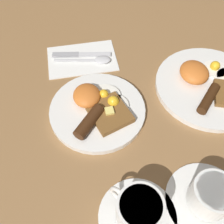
# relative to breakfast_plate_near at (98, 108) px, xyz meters

# --- Properties ---
(ground_plane) EXTENTS (3.00, 3.00, 0.00)m
(ground_plane) POSITION_rel_breakfast_plate_near_xyz_m (0.00, -0.00, -0.01)
(ground_plane) COLOR olive
(breakfast_plate_near) EXTENTS (0.23, 0.23, 0.05)m
(breakfast_plate_near) POSITION_rel_breakfast_plate_near_xyz_m (0.00, 0.00, 0.00)
(breakfast_plate_near) COLOR white
(breakfast_plate_near) RESTS_ON ground_plane
(breakfast_plate_far) EXTENTS (0.28, 0.28, 0.05)m
(breakfast_plate_far) POSITION_rel_breakfast_plate_near_xyz_m (-0.04, 0.29, -0.00)
(breakfast_plate_far) COLOR white
(breakfast_plate_far) RESTS_ON ground_plane
(teacup_near) EXTENTS (0.15, 0.15, 0.08)m
(teacup_near) POSITION_rel_breakfast_plate_near_xyz_m (0.26, 0.05, 0.02)
(teacup_near) COLOR white
(teacup_near) RESTS_ON ground_plane
(teacup_far) EXTENTS (0.16, 0.16, 0.07)m
(teacup_far) POSITION_rel_breakfast_plate_near_xyz_m (0.25, 0.19, 0.01)
(teacup_far) COLOR white
(teacup_far) RESTS_ON ground_plane
(napkin) EXTENTS (0.14, 0.20, 0.01)m
(napkin) POSITION_rel_breakfast_plate_near_xyz_m (-0.19, -0.02, -0.01)
(napkin) COLOR white
(napkin) RESTS_ON ground_plane
(knife) EXTENTS (0.04, 0.17, 0.01)m
(knife) POSITION_rel_breakfast_plate_near_xyz_m (-0.21, -0.03, -0.01)
(knife) COLOR silver
(knife) RESTS_ON napkin
(spoon) EXTENTS (0.04, 0.16, 0.01)m
(spoon) POSITION_rel_breakfast_plate_near_xyz_m (-0.17, 0.02, -0.01)
(spoon) COLOR silver
(spoon) RESTS_ON napkin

